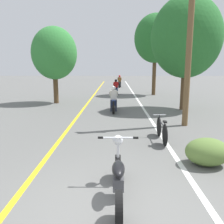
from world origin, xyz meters
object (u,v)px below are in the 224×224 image
object	(u,v)px
motorcycle_rider_far	(120,83)
bicycle_parked	(162,130)
motorcycle_rider_lead	(114,102)
motorcycle_rider_mid	(116,89)
roadside_tree_right_near	(186,37)
utility_pole	(190,37)
roadside_tree_left	(54,53)
motorcycle_foreground	(118,176)
roadside_tree_right_far	(155,39)

from	to	relation	value
motorcycle_rider_far	bicycle_parked	distance (m)	20.87
motorcycle_rider_lead	motorcycle_rider_mid	xyz separation A→B (m)	(0.14, 8.08, -0.02)
roadside_tree_right_near	motorcycle_rider_far	world-z (taller)	roadside_tree_right_near
motorcycle_rider_lead	bicycle_parked	xyz separation A→B (m)	(1.65, -5.31, -0.16)
motorcycle_rider_mid	bicycle_parked	bearing A→B (deg)	-83.55
motorcycle_rider_lead	utility_pole	bearing A→B (deg)	-46.17
utility_pole	bicycle_parked	distance (m)	4.13
roadside_tree_right_near	roadside_tree_left	xyz separation A→B (m)	(-7.94, 2.34, -0.74)
utility_pole	motorcycle_foreground	size ratio (longest dim) A/B	3.38
roadside_tree_right_near	motorcycle_rider_mid	size ratio (longest dim) A/B	2.94
roadside_tree_left	utility_pole	bearing A→B (deg)	-41.34
motorcycle_rider_mid	bicycle_parked	distance (m)	13.47
motorcycle_rider_lead	bicycle_parked	world-z (taller)	motorcycle_rider_lead
roadside_tree_right_near	bicycle_parked	size ratio (longest dim) A/B	3.61
motorcycle_foreground	motorcycle_rider_far	world-z (taller)	motorcycle_rider_far
roadside_tree_right_near	motorcycle_foreground	xyz separation A→B (m)	(-3.84, -9.45, -3.61)
motorcycle_foreground	motorcycle_rider_lead	world-z (taller)	motorcycle_rider_lead
motorcycle_foreground	motorcycle_rider_lead	xyz separation A→B (m)	(-0.16, 8.81, 0.11)
roadside_tree_right_far	motorcycle_rider_mid	bearing A→B (deg)	174.83
bicycle_parked	utility_pole	bearing A→B (deg)	56.93
motorcycle_foreground	motorcycle_rider_mid	world-z (taller)	motorcycle_rider_mid
utility_pole	roadside_tree_left	xyz separation A→B (m)	(-6.98, 6.14, -0.32)
utility_pole	roadside_tree_right_near	size ratio (longest dim) A/B	1.12
motorcycle_foreground	bicycle_parked	bearing A→B (deg)	66.86
motorcycle_rider_lead	motorcycle_rider_mid	world-z (taller)	motorcycle_rider_lead
utility_pole	motorcycle_rider_mid	bearing A→B (deg)	104.48
motorcycle_foreground	motorcycle_rider_mid	xyz separation A→B (m)	(-0.01, 16.89, 0.09)
roadside_tree_right_far	motorcycle_rider_mid	size ratio (longest dim) A/B	3.19
roadside_tree_left	motorcycle_rider_mid	size ratio (longest dim) A/B	2.36
motorcycle_rider_mid	motorcycle_rider_far	distance (m)	7.48
roadside_tree_right_near	motorcycle_rider_far	bearing A→B (deg)	102.89
bicycle_parked	motorcycle_rider_lead	bearing A→B (deg)	107.32
motorcycle_foreground	motorcycle_rider_mid	bearing A→B (deg)	90.05
roadside_tree_right_near	bicycle_parked	world-z (taller)	roadside_tree_right_near
utility_pole	motorcycle_rider_far	world-z (taller)	utility_pole
roadside_tree_right_far	motorcycle_foreground	distance (m)	17.46
motorcycle_foreground	utility_pole	bearing A→B (deg)	62.89
roadside_tree_right_far	roadside_tree_left	xyz separation A→B (m)	(-7.38, -4.81, -1.46)
utility_pole	motorcycle_rider_lead	world-z (taller)	utility_pole
motorcycle_foreground	bicycle_parked	size ratio (longest dim) A/B	1.20
utility_pole	motorcycle_foreground	distance (m)	7.10
motorcycle_rider_lead	motorcycle_rider_far	world-z (taller)	motorcycle_rider_far
utility_pole	motorcycle_rider_far	size ratio (longest dim) A/B	3.46
motorcycle_rider_lead	motorcycle_rider_mid	bearing A→B (deg)	89.00
roadside_tree_left	roadside_tree_right_far	bearing A→B (deg)	33.07
roadside_tree_right_far	motorcycle_rider_lead	size ratio (longest dim) A/B	3.23
bicycle_parked	roadside_tree_right_near	bearing A→B (deg)	68.46
roadside_tree_right_near	motorcycle_rider_mid	xyz separation A→B (m)	(-3.86, 7.44, -3.52)
motorcycle_rider_mid	motorcycle_rider_far	world-z (taller)	motorcycle_rider_far
roadside_tree_right_near	motorcycle_rider_lead	size ratio (longest dim) A/B	2.98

